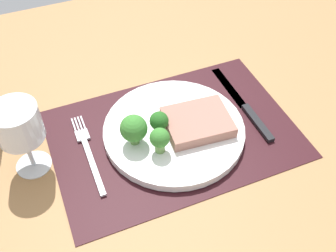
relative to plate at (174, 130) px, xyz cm
name	(u,v)px	position (x,y,z in cm)	size (l,w,h in cm)	color
ground_plane	(174,139)	(0.00, 0.00, -2.60)	(140.00, 110.00, 3.00)	#996D42
placemat	(174,134)	(0.00, 0.00, -0.95)	(45.25, 30.77, 0.30)	black
plate	(174,130)	(0.00, 0.00, 0.00)	(26.42, 26.42, 1.60)	white
steak	(198,122)	(4.15, -1.35, 1.90)	(11.83, 9.60, 2.21)	#9E6B5B
broccoli_near_fork	(160,139)	(-4.43, -4.15, 3.95)	(3.51, 3.51, 5.20)	#6B994C
broccoli_near_steak	(134,129)	(-7.90, -0.62, 4.38)	(4.86, 4.86, 6.12)	#5B8942
broccoli_front_edge	(158,120)	(-2.93, 0.43, 3.60)	(3.46, 3.46, 4.70)	#6B994C
fork	(88,152)	(-16.17, 1.42, -0.55)	(2.40, 19.20, 0.50)	silver
knife	(246,108)	(15.82, 0.53, -0.50)	(1.80, 23.00, 0.80)	black
wine_glass	(19,127)	(-25.75, 2.68, 8.94)	(7.64, 7.64, 13.97)	silver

